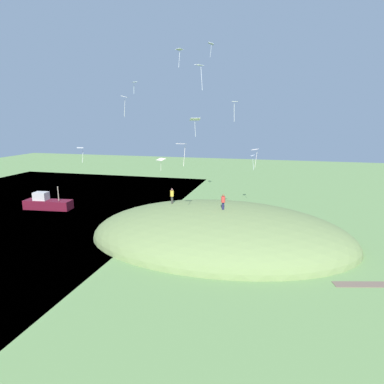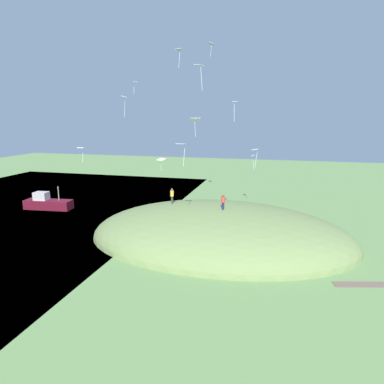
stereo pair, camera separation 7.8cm
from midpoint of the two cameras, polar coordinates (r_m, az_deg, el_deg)
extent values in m
plane|color=#688D4E|center=(37.37, -5.79, -8.71)|extent=(160.00, 160.00, 0.00)
ellipsoid|color=olive|center=(38.80, 4.55, -7.88)|extent=(29.58, 19.60, 7.85)
cube|color=#561020|center=(55.23, -22.97, -1.95)|extent=(7.20, 2.72, 1.37)
cube|color=#B0ADAC|center=(55.52, -24.01, -0.62)|extent=(2.10, 1.63, 1.18)
cylinder|color=gray|center=(53.94, -21.54, -0.24)|extent=(0.14, 0.14, 2.15)
cube|color=#25244B|center=(36.06, 5.16, -2.34)|extent=(0.26, 0.21, 0.80)
cylinder|color=red|center=(35.88, 5.18, -1.23)|extent=(0.55, 0.55, 0.63)
sphere|color=brown|center=(35.78, 5.20, -0.55)|extent=(0.24, 0.24, 0.24)
cube|color=#3E3C36|center=(39.66, -3.41, -1.33)|extent=(0.20, 0.25, 0.86)
cylinder|color=gold|center=(39.48, -3.43, -0.25)|extent=(0.53, 0.53, 0.68)
sphere|color=brown|center=(39.38, -3.44, 0.42)|extent=(0.26, 0.26, 0.26)
cube|color=white|center=(36.91, 0.44, 12.10)|extent=(1.27, 1.10, 0.28)
cylinder|color=white|center=(37.00, 0.47, 10.45)|extent=(0.09, 0.17, 1.60)
cube|color=white|center=(38.25, -9.68, 17.70)|extent=(0.75, 0.79, 0.08)
cylinder|color=white|center=(38.51, -9.77, 16.67)|extent=(0.10, 0.10, 1.01)
cube|color=#F7E7CF|center=(44.74, -5.27, 5.47)|extent=(1.38, 1.26, 0.27)
cylinder|color=#F7E7CF|center=(44.90, -5.29, 4.32)|extent=(0.06, 0.08, 1.25)
cube|color=silver|center=(45.42, 3.14, 23.57)|extent=(0.84, 1.08, 0.24)
cylinder|color=silver|center=(45.12, 3.11, 22.49)|extent=(0.21, 0.17, 1.30)
cube|color=white|center=(40.22, -11.26, 15.38)|extent=(0.87, 1.12, 0.21)
cylinder|color=white|center=(40.27, -11.28, 13.63)|extent=(0.27, 0.21, 1.94)
cube|color=white|center=(44.02, -2.16, 22.76)|extent=(0.86, 1.07, 0.10)
cylinder|color=white|center=(43.67, -2.21, 21.29)|extent=(0.13, 0.25, 1.87)
cube|color=white|center=(41.24, 10.48, 7.03)|extent=(0.87, 1.14, 0.14)
cylinder|color=white|center=(41.39, 10.61, 5.35)|extent=(0.23, 0.26, 1.90)
cube|color=white|center=(32.13, 1.12, 20.50)|extent=(0.82, 0.95, 0.08)
cylinder|color=white|center=(31.74, 1.55, 18.44)|extent=(0.16, 0.12, 1.97)
cube|color=#F3DCD3|center=(30.60, -1.88, 8.08)|extent=(0.88, 0.64, 0.08)
cylinder|color=#F3DCD3|center=(30.77, -1.38, 6.01)|extent=(0.15, 0.20, 1.80)
cube|color=white|center=(49.94, 10.08, 6.06)|extent=(0.52, 0.74, 0.19)
cylinder|color=white|center=(50.34, 10.15, 4.77)|extent=(0.29, 0.30, 1.94)
cube|color=white|center=(41.20, -18.30, 7.06)|extent=(1.10, 1.20, 0.06)
cylinder|color=white|center=(41.46, -17.89, 5.74)|extent=(0.09, 0.24, 1.49)
cube|color=white|center=(37.47, 7.17, 14.80)|extent=(0.63, 0.45, 0.03)
cylinder|color=white|center=(37.37, 7.02, 13.09)|extent=(0.12, 0.29, 1.92)
cylinder|color=brown|center=(39.66, -9.32, -6.57)|extent=(0.14, 0.14, 1.29)
camera|label=1|loc=(0.04, -90.06, -0.01)|focal=31.84mm
camera|label=2|loc=(0.04, 89.94, 0.01)|focal=31.84mm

